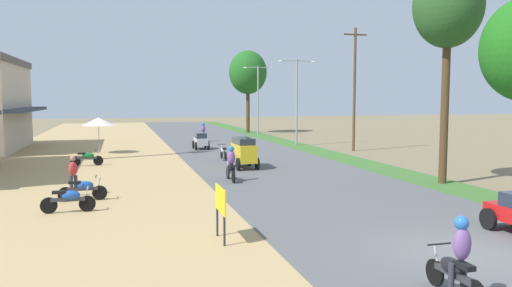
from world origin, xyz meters
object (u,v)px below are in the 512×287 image
object	(u,v)px
streetlamp_near	(297,95)
car_van_yellow	(244,151)
streetlamp_mid	(258,95)
car_hatchback_silver	(201,140)
motorbike_foreground_rider	(457,259)
parked_motorbike_second	(83,188)
utility_pole_near	(354,87)
median_tree_third	(248,73)
parked_motorbike_third	(87,157)
street_signboard	(221,203)
parked_motorbike_nearest	(69,198)
median_tree_second	(448,8)
pedestrian_on_shoulder	(73,173)
motorbike_ahead_second	(231,165)
motorbike_ahead_fourth	(203,133)
motorbike_ahead_third	(223,152)
vendor_umbrella	(98,121)

from	to	relation	value
streetlamp_near	car_van_yellow	distance (m)	14.60
car_van_yellow	streetlamp_mid	bearing A→B (deg)	72.72
car_hatchback_silver	motorbike_foreground_rider	world-z (taller)	motorbike_foreground_rider
parked_motorbike_second	utility_pole_near	world-z (taller)	utility_pole_near
median_tree_third	motorbike_foreground_rider	bearing A→B (deg)	-99.39
parked_motorbike_third	street_signboard	size ratio (longest dim) A/B	1.20
parked_motorbike_second	streetlamp_mid	bearing A→B (deg)	63.46
streetlamp_mid	car_hatchback_silver	size ratio (longest dim) A/B	3.59
utility_pole_near	car_van_yellow	bearing A→B (deg)	-144.86
parked_motorbike_nearest	median_tree_second	size ratio (longest dim) A/B	0.18
pedestrian_on_shoulder	median_tree_third	size ratio (longest dim) A/B	0.18
streetlamp_mid	car_van_yellow	xyz separation A→B (m)	(-7.48, -24.05, -3.22)
parked_motorbike_third	motorbike_foreground_rider	world-z (taller)	motorbike_foreground_rider
streetlamp_near	streetlamp_mid	xyz separation A→B (m)	(0.00, 11.92, 0.07)
car_van_yellow	motorbike_ahead_second	world-z (taller)	car_van_yellow
motorbike_ahead_fourth	pedestrian_on_shoulder	bearing A→B (deg)	-111.24
parked_motorbike_second	motorbike_foreground_rider	distance (m)	14.07
motorbike_ahead_second	parked_motorbike_third	bearing A→B (deg)	132.33
median_tree_second	car_hatchback_silver	bearing A→B (deg)	115.00
motorbike_ahead_third	motorbike_ahead_second	bearing A→B (deg)	-99.11
motorbike_ahead_fourth	street_signboard	bearing A→B (deg)	-98.40
motorbike_ahead_third	utility_pole_near	bearing A→B (deg)	16.49
street_signboard	motorbike_foreground_rider	distance (m)	6.32
parked_motorbike_second	pedestrian_on_shoulder	xyz separation A→B (m)	(-0.44, 1.14, 0.41)
median_tree_third	utility_pole_near	world-z (taller)	median_tree_third
vendor_umbrella	parked_motorbike_second	bearing A→B (deg)	-89.92
parked_motorbike_nearest	pedestrian_on_shoulder	bearing A→B (deg)	91.83
median_tree_second	motorbike_ahead_second	xyz separation A→B (m)	(-9.29, 3.00, -7.12)
motorbike_ahead_second	motorbike_ahead_fourth	xyz separation A→B (m)	(2.20, 21.50, 0.00)
median_tree_third	motorbike_ahead_second	bearing A→B (deg)	-105.73
street_signboard	motorbike_ahead_second	xyz separation A→B (m)	(2.37, 9.50, -0.25)
streetlamp_near	motorbike_ahead_second	distance (m)	18.92
parked_motorbike_nearest	motorbike_foreground_rider	world-z (taller)	motorbike_foreground_rider
median_tree_third	motorbike_ahead_second	size ratio (longest dim) A/B	5.07
utility_pole_near	motorbike_ahead_third	xyz separation A→B (m)	(-10.54, -3.12, -4.15)
vendor_umbrella	motorbike_foreground_rider	size ratio (longest dim) A/B	1.40
parked_motorbike_second	pedestrian_on_shoulder	distance (m)	1.29
parked_motorbike_second	streetlamp_near	xyz separation A→B (m)	(15.49, 19.10, 3.62)
parked_motorbike_third	motorbike_ahead_fourth	world-z (taller)	motorbike_ahead_fourth
motorbike_ahead_fourth	median_tree_third	bearing A→B (deg)	56.77
streetlamp_near	motorbike_ahead_second	bearing A→B (deg)	-119.31
median_tree_third	motorbike_ahead_fourth	bearing A→B (deg)	-123.23
parked_motorbike_second	car_van_yellow	xyz separation A→B (m)	(8.01, 6.97, 0.47)
median_tree_third	car_van_yellow	bearing A→B (deg)	-104.81
utility_pole_near	car_hatchback_silver	world-z (taller)	utility_pole_near
vendor_umbrella	median_tree_second	world-z (taller)	median_tree_second
utility_pole_near	motorbike_ahead_fourth	bearing A→B (deg)	133.39
pedestrian_on_shoulder	motorbike_foreground_rider	world-z (taller)	motorbike_foreground_rider
pedestrian_on_shoulder	motorbike_foreground_rider	bearing A→B (deg)	-58.00
streetlamp_mid	parked_motorbike_third	bearing A→B (deg)	-127.59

